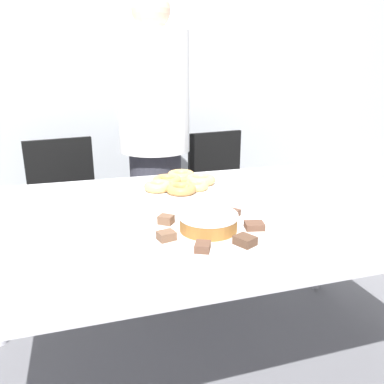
{
  "coord_description": "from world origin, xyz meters",
  "views": [
    {
      "loc": [
        -0.42,
        -1.22,
        1.22
      ],
      "look_at": [
        -0.05,
        0.03,
        0.81
      ],
      "focal_mm": 35.0,
      "sensor_mm": 36.0,
      "label": 1
    }
  ],
  "objects": [
    {
      "name": "ground_plane",
      "position": [
        0.0,
        0.0,
        0.0
      ],
      "size": [
        12.0,
        12.0,
        0.0
      ],
      "primitive_type": "plane",
      "color": "slate"
    },
    {
      "name": "wall_back",
      "position": [
        0.0,
        1.63,
        1.3
      ],
      "size": [
        8.0,
        0.05,
        2.6
      ],
      "color": "#B2B7BC",
      "rests_on": "ground_plane"
    },
    {
      "name": "table",
      "position": [
        0.0,
        0.0,
        0.68
      ],
      "size": [
        1.85,
        1.06,
        0.75
      ],
      "color": "silver",
      "rests_on": "ground_plane"
    },
    {
      "name": "person_standing",
      "position": [
        -0.01,
        0.88,
        0.86
      ],
      "size": [
        0.4,
        0.4,
        1.65
      ],
      "color": "#383842",
      "rests_on": "ground_plane"
    },
    {
      "name": "office_chair_left",
      "position": [
        -0.52,
        0.99,
        0.4
      ],
      "size": [
        0.52,
        0.52,
        0.86
      ],
      "rotation": [
        0.0,
        0.0,
        0.2
      ],
      "color": "black",
      "rests_on": "ground_plane"
    },
    {
      "name": "office_chair_right",
      "position": [
        0.47,
        0.99,
        0.4
      ],
      "size": [
        0.51,
        0.51,
        0.86
      ],
      "rotation": [
        0.0,
        0.0,
        0.18
      ],
      "color": "black",
      "rests_on": "ground_plane"
    },
    {
      "name": "plate_cake",
      "position": [
        -0.06,
        -0.21,
        0.76
      ],
      "size": [
        0.4,
        0.4,
        0.01
      ],
      "color": "white",
      "rests_on": "table"
    },
    {
      "name": "plate_donuts",
      "position": [
        -0.03,
        0.27,
        0.76
      ],
      "size": [
        0.37,
        0.37,
        0.01
      ],
      "color": "white",
      "rests_on": "table"
    },
    {
      "name": "frosted_cake",
      "position": [
        -0.06,
        -0.21,
        0.79
      ],
      "size": [
        0.18,
        0.18,
        0.05
      ],
      "color": "#9E662D",
      "rests_on": "plate_cake"
    },
    {
      "name": "lamington_0",
      "position": [
        -0.18,
        -0.12,
        0.78
      ],
      "size": [
        0.06,
        0.06,
        0.03
      ],
      "rotation": [
        0.0,
        0.0,
        2.47
      ],
      "color": "brown",
      "rests_on": "plate_cake"
    },
    {
      "name": "lamington_1",
      "position": [
        -0.2,
        -0.25,
        0.78
      ],
      "size": [
        0.06,
        0.05,
        0.03
      ],
      "rotation": [
        0.0,
        0.0,
        3.37
      ],
      "color": "brown",
      "rests_on": "plate_cake"
    },
    {
      "name": "lamington_2",
      "position": [
        -0.13,
        -0.34,
        0.78
      ],
      "size": [
        0.06,
        0.06,
        0.02
      ],
      "rotation": [
        0.0,
        0.0,
        4.27
      ],
      "color": "brown",
      "rests_on": "plate_cake"
    },
    {
      "name": "lamington_3",
      "position": [
        -0.0,
        -0.34,
        0.78
      ],
      "size": [
        0.07,
        0.07,
        0.03
      ],
      "rotation": [
        0.0,
        0.0,
        5.17
      ],
      "color": "#513828",
      "rests_on": "plate_cake"
    },
    {
      "name": "lamington_4",
      "position": [
        0.08,
        -0.24,
        0.77
      ],
      "size": [
        0.07,
        0.06,
        0.02
      ],
      "rotation": [
        0.0,
        0.0,
        6.07
      ],
      "color": "brown",
      "rests_on": "plate_cake"
    },
    {
      "name": "lamington_5",
      "position": [
        0.05,
        -0.12,
        0.77
      ],
      "size": [
        0.07,
        0.07,
        0.02
      ],
      "rotation": [
        0.0,
        0.0,
        6.96
      ],
      "color": "brown",
      "rests_on": "plate_cake"
    },
    {
      "name": "lamington_6",
      "position": [
        -0.07,
        -0.07,
        0.78
      ],
      "size": [
        0.04,
        0.05,
        0.02
      ],
      "rotation": [
        0.0,
        0.0,
        7.86
      ],
      "color": "brown",
      "rests_on": "plate_cake"
    },
    {
      "name": "donut_0",
      "position": [
        -0.03,
        0.27,
        0.78
      ],
      "size": [
        0.11,
        0.11,
        0.03
      ],
      "color": "#D18E4C",
      "rests_on": "plate_donuts"
    },
    {
      "name": "donut_1",
      "position": [
        0.01,
        0.38,
        0.78
      ],
      "size": [
        0.13,
        0.13,
        0.04
      ],
      "color": "tan",
      "rests_on": "plate_donuts"
    },
    {
      "name": "donut_2",
      "position": [
        -0.07,
        0.32,
        0.78
      ],
      "size": [
        0.13,
        0.13,
        0.04
      ],
      "color": "#D18E4C",
      "rests_on": "plate_donuts"
    },
    {
      "name": "donut_3",
      "position": [
        -0.13,
        0.24,
        0.78
      ],
      "size": [
        0.11,
        0.11,
        0.04
      ],
      "color": "#E5AD66",
      "rests_on": "plate_donuts"
    },
    {
      "name": "donut_4",
      "position": [
        -0.04,
        0.18,
        0.78
      ],
      "size": [
        0.12,
        0.12,
        0.03
      ],
      "color": "#C68447",
      "rests_on": "plate_donuts"
    },
    {
      "name": "donut_5",
      "position": [
        0.03,
        0.21,
        0.78
      ],
      "size": [
        0.11,
        0.11,
        0.03
      ],
      "color": "#E5AD66",
      "rests_on": "plate_donuts"
    },
    {
      "name": "donut_6",
      "position": [
        0.07,
        0.29,
        0.78
      ],
      "size": [
        0.13,
        0.13,
        0.04
      ],
      "color": "#E5AD66",
      "rests_on": "plate_donuts"
    }
  ]
}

